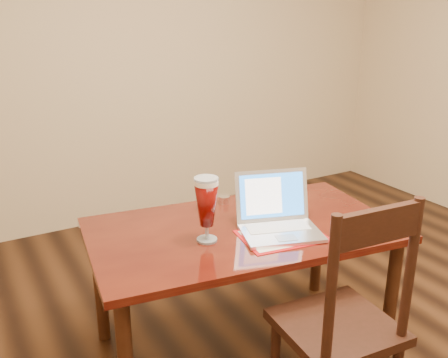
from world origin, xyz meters
TOP-DOWN VIEW (x-y plane):
  - dining_table at (-0.35, 0.55)m, footprint 1.56×1.01m
  - dining_chair at (-0.26, -0.08)m, footprint 0.48×0.46m

SIDE VIEW (x-z plane):
  - dining_chair at x=-0.26m, z-range -0.03..1.02m
  - dining_table at x=-0.35m, z-range 0.12..1.11m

